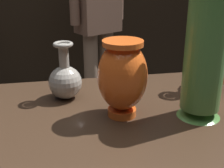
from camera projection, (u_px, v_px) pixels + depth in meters
name	position (u px, v px, depth m)	size (l,w,h in m)	color
back_display_shelf	(69.00, 43.00, 3.06)	(2.60, 0.40, 0.99)	black
vase_centerpiece	(122.00, 76.00, 0.88)	(0.15, 0.15, 0.23)	#E55B1E
vase_tall_behind	(205.00, 55.00, 0.85)	(0.13, 0.13, 0.39)	#477A38
vase_left_accent	(65.00, 80.00, 1.02)	(0.11, 0.11, 0.20)	gray
vase_right_accent	(211.00, 66.00, 1.10)	(0.14, 0.14, 0.27)	#E55B1E
visitor_near_right	(224.00, 0.00, 1.99)	(0.47, 0.20, 1.71)	#232328
visitor_center_back	(98.00, 13.00, 2.23)	(0.42, 0.31, 1.54)	#846B56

